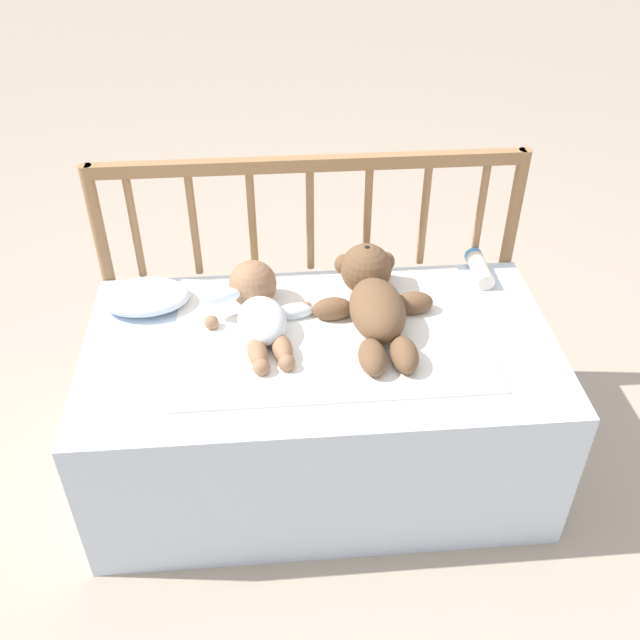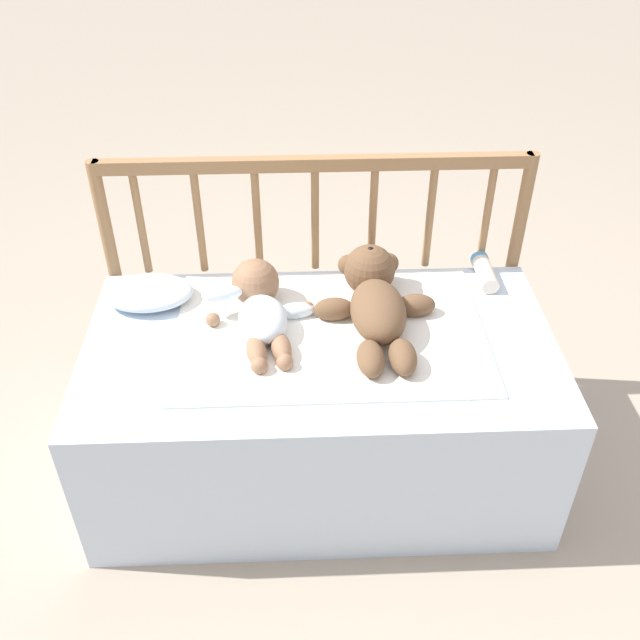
{
  "view_description": "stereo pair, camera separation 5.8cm",
  "coord_description": "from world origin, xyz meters",
  "views": [
    {
      "loc": [
        -0.12,
        -1.39,
        1.6
      ],
      "look_at": [
        0.0,
        0.01,
        0.51
      ],
      "focal_mm": 40.0,
      "sensor_mm": 36.0,
      "label": 1
    },
    {
      "loc": [
        -0.06,
        -1.39,
        1.6
      ],
      "look_at": [
        0.0,
        0.01,
        0.51
      ],
      "focal_mm": 40.0,
      "sensor_mm": 36.0,
      "label": 2
    }
  ],
  "objects": [
    {
      "name": "small_pillow",
      "position": [
        -0.46,
        0.19,
        0.48
      ],
      "size": [
        0.24,
        0.17,
        0.06
      ],
      "color": "silver",
      "rests_on": "crib_mattress"
    },
    {
      "name": "crib_rail",
      "position": [
        -0.0,
        0.35,
        0.56
      ],
      "size": [
        1.2,
        0.04,
        0.8
      ],
      "color": "#997047",
      "rests_on": "ground_plane"
    },
    {
      "name": "baby",
      "position": [
        -0.15,
        0.09,
        0.5
      ],
      "size": [
        0.3,
        0.37,
        0.13
      ],
      "color": "white",
      "rests_on": "crib_mattress"
    },
    {
      "name": "baby_bottle",
      "position": [
        0.48,
        0.27,
        0.48
      ],
      "size": [
        0.05,
        0.17,
        0.05
      ],
      "color": "#F4E5CC",
      "rests_on": "crib_mattress"
    },
    {
      "name": "crib_mattress",
      "position": [
        0.0,
        0.0,
        0.23
      ],
      "size": [
        1.2,
        0.65,
        0.45
      ],
      "color": "silver",
      "rests_on": "ground_plane"
    },
    {
      "name": "blanket",
      "position": [
        0.03,
        0.04,
        0.46
      ],
      "size": [
        0.79,
        0.53,
        0.01
      ],
      "color": "white",
      "rests_on": "crib_mattress"
    },
    {
      "name": "ground_plane",
      "position": [
        0.0,
        0.0,
        0.0
      ],
      "size": [
        12.0,
        12.0,
        0.0
      ],
      "primitive_type": "plane",
      "color": "tan"
    },
    {
      "name": "teddy_bear",
      "position": [
        0.15,
        0.1,
        0.51
      ],
      "size": [
        0.32,
        0.46,
        0.14
      ],
      "color": "brown",
      "rests_on": "crib_mattress"
    }
  ]
}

